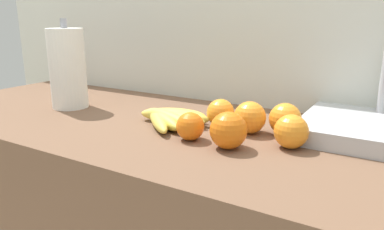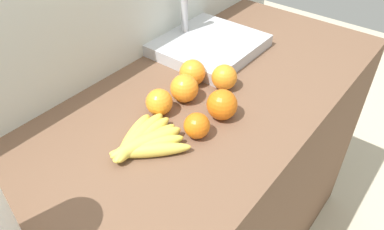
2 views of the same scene
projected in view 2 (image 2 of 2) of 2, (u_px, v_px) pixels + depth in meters
wall_back at (88, 148)px, 1.28m from camera, size 2.24×0.06×1.30m
banana_bunch at (144, 141)px, 0.92m from camera, size 0.21×0.19×0.04m
orange_far_right at (159, 102)px, 1.01m from camera, size 0.07×0.07×0.07m
orange_right at (192, 73)px, 1.12m from camera, size 0.08×0.08×0.08m
orange_back_right at (224, 77)px, 1.10m from camera, size 0.08×0.08×0.08m
orange_front at (197, 126)px, 0.94m from camera, size 0.07×0.07×0.07m
orange_center at (222, 105)px, 0.99m from camera, size 0.08×0.08×0.08m
orange_back_left at (184, 88)px, 1.06m from camera, size 0.08×0.08×0.08m
sink_basin at (208, 44)px, 1.29m from camera, size 0.34×0.31×0.24m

